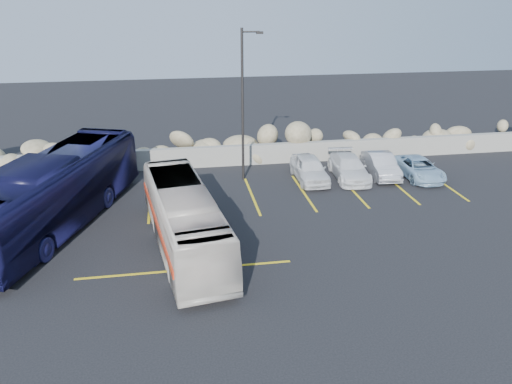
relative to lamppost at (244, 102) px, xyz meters
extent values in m
plane|color=black|center=(-2.56, -9.50, -4.30)|extent=(90.00, 90.00, 0.00)
cube|color=gray|center=(-2.56, 2.50, -3.70)|extent=(60.00, 0.40, 1.20)
cube|color=gold|center=(-5.06, -2.50, -4.29)|extent=(0.12, 5.00, 0.01)
cube|color=gold|center=(0.04, -2.50, -4.29)|extent=(0.12, 5.00, 0.01)
cube|color=gold|center=(2.74, -2.50, -4.29)|extent=(0.12, 5.00, 0.01)
cube|color=gold|center=(5.34, -2.50, -4.29)|extent=(0.12, 5.00, 0.01)
cube|color=gold|center=(7.94, -2.50, -4.29)|extent=(0.12, 5.00, 0.01)
cube|color=gold|center=(10.54, -2.50, -4.29)|extent=(0.12, 5.00, 0.01)
cube|color=gold|center=(-3.56, -9.30, -4.29)|extent=(8.00, 0.12, 0.01)
cylinder|color=#2A2725|center=(-0.06, 0.00, -0.30)|extent=(0.14, 0.14, 8.00)
cylinder|color=#2A2725|center=(0.39, 0.00, 3.50)|extent=(0.90, 0.08, 0.08)
cube|color=#2A2725|center=(0.84, 0.00, 3.45)|extent=(0.35, 0.18, 0.12)
imported|color=silver|center=(-3.48, -7.47, -3.01)|extent=(3.49, 9.41, 2.56)
imported|color=#101035|center=(-8.94, -4.46, -2.68)|extent=(6.43, 11.81, 3.22)
imported|color=silver|center=(3.50, -0.76, -3.63)|extent=(1.59, 3.92, 1.33)
imported|color=#B4B4B9|center=(7.65, -0.69, -3.67)|extent=(1.65, 3.89, 1.25)
imported|color=silver|center=(5.74, -0.79, -3.69)|extent=(1.98, 4.29, 1.21)
imported|color=#96BBD5|center=(9.62, -1.33, -3.75)|extent=(1.84, 3.93, 1.09)
camera|label=1|loc=(-3.60, -25.68, 5.35)|focal=35.00mm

